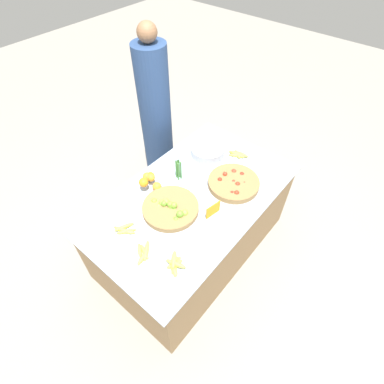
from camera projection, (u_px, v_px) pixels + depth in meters
ground_plane at (192, 246)px, 2.94m from camera, size 12.00×12.00×0.00m
market_table at (192, 223)px, 2.67m from camera, size 1.75×1.04×0.74m
lime_bowl at (170, 208)px, 2.28m from camera, size 0.43×0.43×0.09m
tomato_basket at (234, 183)px, 2.46m from camera, size 0.42×0.42×0.08m
orange_pile at (150, 180)px, 2.44m from camera, size 0.20×0.22×0.13m
metal_bowl at (208, 151)px, 2.72m from camera, size 0.30×0.30×0.07m
price_sign at (213, 210)px, 2.23m from camera, size 0.13×0.03×0.12m
veg_bundle at (178, 169)px, 2.47m from camera, size 0.05×0.05×0.18m
banana_bunch_middle_left at (125, 230)px, 2.16m from camera, size 0.15×0.17×0.03m
banana_bunch_front_left at (175, 264)px, 1.96m from camera, size 0.15×0.16×0.06m
banana_bunch_front_right at (238, 154)px, 2.71m from camera, size 0.11×0.18×0.04m
banana_bunch_front_center at (144, 252)px, 2.03m from camera, size 0.19×0.15×0.03m
vendor_person at (156, 120)px, 3.00m from camera, size 0.31×0.31×1.71m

